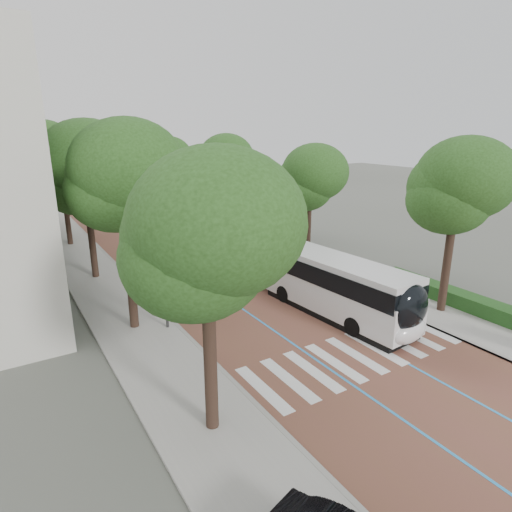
# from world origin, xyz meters

# --- Properties ---
(ground) EXTENTS (160.00, 160.00, 0.00)m
(ground) POSITION_xyz_m (0.00, 0.00, 0.00)
(ground) COLOR #51544C
(ground) RESTS_ON ground
(road) EXTENTS (11.00, 140.00, 0.02)m
(road) POSITION_xyz_m (0.00, 40.00, 0.01)
(road) COLOR brown
(road) RESTS_ON ground
(sidewalk_left) EXTENTS (4.00, 140.00, 0.12)m
(sidewalk_left) POSITION_xyz_m (-7.50, 40.00, 0.06)
(sidewalk_left) COLOR #989590
(sidewalk_left) RESTS_ON ground
(sidewalk_right) EXTENTS (4.00, 140.00, 0.12)m
(sidewalk_right) POSITION_xyz_m (7.50, 40.00, 0.06)
(sidewalk_right) COLOR #989590
(sidewalk_right) RESTS_ON ground
(kerb_left) EXTENTS (0.20, 140.00, 0.14)m
(kerb_left) POSITION_xyz_m (-5.60, 40.00, 0.06)
(kerb_left) COLOR gray
(kerb_left) RESTS_ON ground
(kerb_right) EXTENTS (0.20, 140.00, 0.14)m
(kerb_right) POSITION_xyz_m (5.60, 40.00, 0.06)
(kerb_right) COLOR gray
(kerb_right) RESTS_ON ground
(zebra_crossing) EXTENTS (10.55, 3.60, 0.01)m
(zebra_crossing) POSITION_xyz_m (0.20, 1.00, 0.03)
(zebra_crossing) COLOR silver
(zebra_crossing) RESTS_ON ground
(lane_line_left) EXTENTS (0.12, 126.00, 0.01)m
(lane_line_left) POSITION_xyz_m (-1.60, 40.00, 0.02)
(lane_line_left) COLOR #2A8CD5
(lane_line_left) RESTS_ON road
(lane_line_right) EXTENTS (0.12, 126.00, 0.01)m
(lane_line_right) POSITION_xyz_m (1.60, 40.00, 0.02)
(lane_line_right) COLOR #2A8CD5
(lane_line_right) RESTS_ON road
(hedge) EXTENTS (1.20, 14.00, 0.80)m
(hedge) POSITION_xyz_m (9.10, 0.00, 0.52)
(hedge) COLOR #1C3E15
(hedge) RESTS_ON sidewalk_right
(streetlight_far) EXTENTS (1.82, 0.20, 8.00)m
(streetlight_far) POSITION_xyz_m (6.62, 22.00, 4.82)
(streetlight_far) COLOR #333235
(streetlight_far) RESTS_ON sidewalk_right
(lamp_post_left) EXTENTS (0.14, 0.14, 8.00)m
(lamp_post_left) POSITION_xyz_m (-6.10, 8.00, 4.12)
(lamp_post_left) COLOR #333235
(lamp_post_left) RESTS_ON sidewalk_left
(trees_left) EXTENTS (6.46, 60.28, 10.13)m
(trees_left) POSITION_xyz_m (-7.50, 25.63, 6.95)
(trees_left) COLOR black
(trees_left) RESTS_ON ground
(trees_right) EXTENTS (5.92, 47.49, 8.97)m
(trees_right) POSITION_xyz_m (7.70, 25.13, 6.18)
(trees_right) COLOR black
(trees_right) RESTS_ON ground
(lead_bus) EXTENTS (3.89, 18.53, 3.20)m
(lead_bus) POSITION_xyz_m (2.09, 8.63, 1.63)
(lead_bus) COLOR black
(lead_bus) RESTS_ON ground
(bus_queued_0) EXTENTS (2.89, 12.47, 3.20)m
(bus_queued_0) POSITION_xyz_m (2.83, 24.24, 1.62)
(bus_queued_0) COLOR silver
(bus_queued_0) RESTS_ON ground
(bus_queued_1) EXTENTS (2.74, 12.44, 3.20)m
(bus_queued_1) POSITION_xyz_m (2.51, 37.98, 1.62)
(bus_queued_1) COLOR silver
(bus_queued_1) RESTS_ON ground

